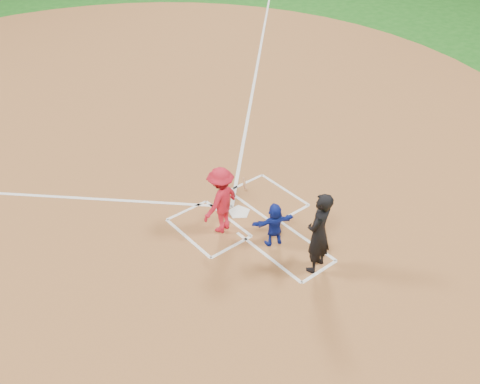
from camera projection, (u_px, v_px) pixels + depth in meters
ground at (239, 213)px, 13.58m from camera, size 120.00×120.00×0.00m
home_plate_dirt at (122, 126)px, 17.36m from camera, size 28.00×28.00×0.01m
home_plate at (239, 212)px, 13.57m from camera, size 0.60×0.60×0.02m
catcher at (274, 224)px, 12.29m from camera, size 1.08×0.67×1.11m
umpire at (319, 233)px, 11.36m from camera, size 0.83×0.66×1.98m
chalk_markings at (133, 134)px, 16.90m from camera, size 28.35×17.32×0.01m
batter_at_plate at (221, 200)px, 12.54m from camera, size 1.49×0.96×1.72m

